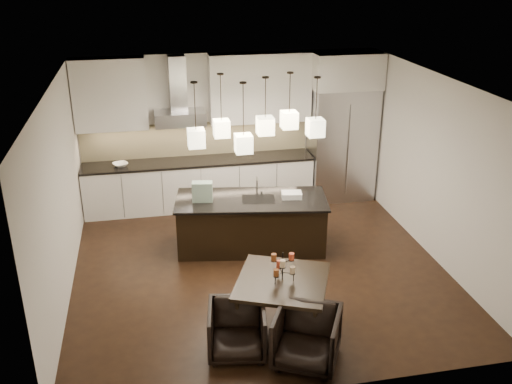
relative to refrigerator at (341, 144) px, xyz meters
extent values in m
cube|color=black|center=(-2.10, -2.38, -1.08)|extent=(5.50, 5.50, 0.02)
cube|color=white|center=(-2.10, -2.38, 1.73)|extent=(5.50, 5.50, 0.02)
cube|color=silver|center=(-2.10, 0.38, 0.32)|extent=(5.50, 0.02, 2.80)
cube|color=silver|center=(-2.10, -5.14, 0.32)|extent=(5.50, 0.02, 2.80)
cube|color=silver|center=(-4.86, -2.38, 0.32)|extent=(0.02, 5.50, 2.80)
cube|color=silver|center=(0.66, -2.38, 0.32)|extent=(0.02, 5.50, 2.80)
cube|color=#B7B7BA|center=(0.00, 0.00, 0.00)|extent=(1.20, 0.72, 2.15)
cube|color=silver|center=(0.00, 0.00, 1.40)|extent=(1.26, 0.72, 0.65)
cube|color=silver|center=(-2.73, 0.05, -0.64)|extent=(4.21, 0.62, 0.88)
cube|color=black|center=(-2.73, 0.05, -0.17)|extent=(4.21, 0.66, 0.04)
cube|color=#C9BD8B|center=(-2.73, 0.35, 0.16)|extent=(4.21, 0.02, 0.63)
cube|color=silver|center=(-4.20, 0.19, 1.10)|extent=(1.25, 0.35, 1.25)
cube|color=silver|center=(-1.55, 0.19, 1.10)|extent=(1.85, 0.35, 1.25)
cube|color=#B7B7BA|center=(-3.03, 0.10, 0.65)|extent=(0.90, 0.52, 0.24)
cube|color=#B7B7BA|center=(-3.03, 0.21, 1.24)|extent=(0.30, 0.28, 0.96)
imported|color=silver|center=(-4.13, 0.00, -0.12)|extent=(0.34, 0.34, 0.06)
cube|color=black|center=(-2.09, -1.74, -0.67)|extent=(2.43, 1.29, 0.81)
cube|color=black|center=(-2.09, -1.74, -0.24)|extent=(2.51, 1.37, 0.04)
cube|color=#235830|center=(-2.85, -1.66, -0.07)|extent=(0.34, 0.21, 0.31)
cube|color=silver|center=(-1.45, -1.82, -0.18)|extent=(0.35, 0.27, 0.09)
cylinder|color=beige|center=(-1.99, -3.93, -0.26)|extent=(0.09, 0.09, 0.09)
cylinder|color=#E04B2B|center=(-2.12, -3.76, -0.26)|extent=(0.09, 0.09, 0.09)
cylinder|color=brown|center=(-2.21, -3.96, -0.26)|extent=(0.09, 0.09, 0.09)
cylinder|color=#E04B2B|center=(-1.99, -3.85, -0.11)|extent=(0.09, 0.09, 0.09)
cylinder|color=brown|center=(-2.21, -3.82, -0.11)|extent=(0.09, 0.09, 0.09)
cylinder|color=beige|center=(-2.14, -4.00, -0.11)|extent=(0.09, 0.09, 0.09)
imported|color=black|center=(-2.76, -4.33, -0.76)|extent=(0.77, 0.79, 0.63)
imported|color=black|center=(-2.00, -4.65, -0.74)|extent=(0.98, 0.99, 0.68)
cube|color=#FFF9C7|center=(-2.94, -2.02, 0.91)|extent=(0.24, 0.24, 0.26)
cube|color=#FFF9C7|center=(-2.50, -1.51, 0.89)|extent=(0.24, 0.24, 0.26)
cube|color=#FFF9C7|center=(-1.90, -1.88, 1.00)|extent=(0.24, 0.24, 0.26)
cube|color=#FFF9C7|center=(-1.47, -1.62, 0.99)|extent=(0.24, 0.24, 0.26)
cube|color=#FFF9C7|center=(-1.17, -2.03, 0.97)|extent=(0.24, 0.24, 0.26)
cube|color=#FFF9C7|center=(-2.28, -2.18, 0.84)|extent=(0.24, 0.24, 0.26)
camera|label=1|loc=(-3.64, -9.83, 3.35)|focal=40.00mm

